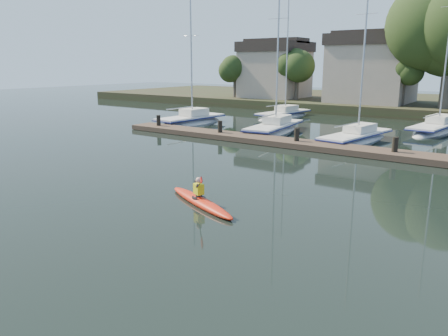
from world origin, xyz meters
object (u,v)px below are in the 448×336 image
Objects in this scene: kayak at (200,200)px; sailboat_2 at (356,144)px; dock at (342,149)px; sailboat_5 at (284,119)px; sailboat_1 at (274,135)px; sailboat_0 at (191,126)px; sailboat_6 at (437,133)px.

kayak is 0.31× the size of sailboat_2.
sailboat_2 is at bearing 98.05° from dock.
sailboat_1 is at bearing -59.42° from sailboat_5.
dock is at bearing -73.59° from sailboat_2.
kayak is 0.13× the size of dock.
dock is at bearing -39.04° from sailboat_1.
sailboat_2 reaches higher than sailboat_0.
sailboat_6 is at bearing 75.06° from sailboat_2.
sailboat_1 is at bearing 147.91° from dock.
sailboat_6 reaches higher than sailboat_2.
sailboat_2 is at bearing -35.07° from sailboat_5.
sailboat_0 is at bearing 173.30° from sailboat_1.
sailboat_0 is 14.82m from sailboat_2.
dock is 8.34m from sailboat_1.
kayak is 0.27× the size of sailboat_6.
sailboat_6 is at bearing 76.42° from dock.
sailboat_0 is (-15.39, 4.39, -0.42)m from dock.
kayak is at bearing -76.49° from sailboat_1.
dock is at bearing -43.88° from sailboat_5.
sailboat_6 reaches higher than kayak.
sailboat_0 is 0.91× the size of sailboat_2.
sailboat_6 is (14.04, -1.08, -0.01)m from sailboat_5.
sailboat_5 is (-3.99, 9.02, 0.02)m from sailboat_1.
sailboat_2 is 9.01m from sailboat_6.
kayak is at bearing -61.64° from sailboat_5.
sailboat_1 is (-7.06, 4.43, -0.40)m from dock.
sailboat_2 is 1.02× the size of sailboat_5.
sailboat_6 is at bearing 104.86° from kayak.
kayak is 25.30m from sailboat_6.
sailboat_2 is (-0.58, 4.09, -0.38)m from dock.
sailboat_5 is at bearing 129.42° from dock.
sailboat_2 is at bearing -9.93° from sailboat_1.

